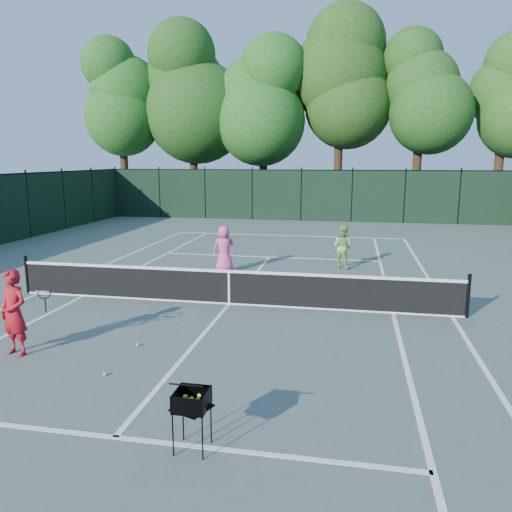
% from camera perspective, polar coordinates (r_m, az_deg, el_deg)
% --- Properties ---
extents(ground, '(90.00, 90.00, 0.00)m').
position_cam_1_polar(ground, '(12.99, -3.08, -5.52)').
color(ground, '#4D5D53').
rests_on(ground, ground).
extents(sideline_doubles_left, '(0.10, 23.77, 0.01)m').
position_cam_1_polar(sideline_doubles_left, '(15.24, -23.58, -3.94)').
color(sideline_doubles_left, white).
rests_on(sideline_doubles_left, ground).
extents(sideline_doubles_right, '(0.10, 23.77, 0.01)m').
position_cam_1_polar(sideline_doubles_right, '(12.87, 21.52, -6.46)').
color(sideline_doubles_right, white).
rests_on(sideline_doubles_right, ground).
extents(sideline_singles_left, '(0.10, 23.77, 0.01)m').
position_cam_1_polar(sideline_singles_left, '(14.52, -19.10, -4.33)').
color(sideline_singles_left, white).
rests_on(sideline_singles_left, ground).
extents(sideline_singles_right, '(0.10, 23.77, 0.01)m').
position_cam_1_polar(sideline_singles_right, '(12.68, 15.39, -6.33)').
color(sideline_singles_right, white).
rests_on(sideline_singles_right, ground).
extents(baseline_far, '(10.97, 0.10, 0.01)m').
position_cam_1_polar(baseline_far, '(24.44, 3.66, 2.35)').
color(baseline_far, white).
rests_on(baseline_far, ground).
extents(service_line_near, '(8.23, 0.10, 0.01)m').
position_cam_1_polar(service_line_near, '(7.43, -15.80, -19.31)').
color(service_line_near, white).
rests_on(service_line_near, ground).
extents(service_line_far, '(8.23, 0.10, 0.01)m').
position_cam_1_polar(service_line_far, '(19.09, 1.55, -0.11)').
color(service_line_far, white).
rests_on(service_line_far, ground).
extents(center_service_line, '(0.10, 12.80, 0.01)m').
position_cam_1_polar(center_service_line, '(12.99, -3.08, -5.51)').
color(center_service_line, white).
rests_on(center_service_line, ground).
extents(tennis_net, '(11.69, 0.09, 1.06)m').
position_cam_1_polar(tennis_net, '(12.87, -3.11, -3.48)').
color(tennis_net, black).
rests_on(tennis_net, ground).
extents(fence_far, '(24.00, 0.05, 3.00)m').
position_cam_1_polar(fence_far, '(30.31, 5.18, 6.87)').
color(fence_far, black).
rests_on(fence_far, ground).
extents(tree_0, '(6.40, 6.40, 13.14)m').
position_cam_1_polar(tree_0, '(37.47, -15.22, 17.55)').
color(tree_0, black).
rests_on(tree_0, ground).
extents(tree_1, '(6.80, 6.80, 13.98)m').
position_cam_1_polar(tree_1, '(36.16, -7.35, 18.93)').
color(tree_1, black).
rests_on(tree_1, ground).
extents(tree_2, '(6.00, 6.00, 12.40)m').
position_cam_1_polar(tree_2, '(34.64, 0.86, 17.76)').
color(tree_2, black).
rests_on(tree_2, ground).
extents(tree_3, '(7.00, 7.00, 14.45)m').
position_cam_1_polar(tree_3, '(34.80, 9.66, 19.71)').
color(tree_3, black).
rests_on(tree_3, ground).
extents(tree_4, '(6.20, 6.20, 12.97)m').
position_cam_1_polar(tree_4, '(34.20, 18.41, 18.01)').
color(tree_4, black).
rests_on(tree_4, ground).
extents(tree_5, '(5.80, 5.80, 12.23)m').
position_cam_1_polar(tree_5, '(35.56, 26.61, 16.43)').
color(tree_5, black).
rests_on(tree_5, ground).
extents(coach, '(1.02, 0.55, 1.66)m').
position_cam_1_polar(coach, '(10.57, -25.91, -5.85)').
color(coach, '#B1141E').
rests_on(coach, ground).
extents(player_pink, '(0.87, 0.69, 1.55)m').
position_cam_1_polar(player_pink, '(16.50, -3.64, 0.82)').
color(player_pink, '#E4508F').
rests_on(player_pink, ground).
extents(player_green, '(0.91, 0.85, 1.49)m').
position_cam_1_polar(player_green, '(17.32, 9.87, 1.07)').
color(player_green, '#8FC060').
rests_on(player_green, ground).
extents(ball_hopper, '(0.55, 0.55, 0.82)m').
position_cam_1_polar(ball_hopper, '(6.66, -7.36, -16.07)').
color(ball_hopper, black).
rests_on(ball_hopper, ground).
extents(loose_ball_near_cart, '(0.07, 0.07, 0.07)m').
position_cam_1_polar(loose_ball_near_cart, '(9.28, -16.88, -12.77)').
color(loose_ball_near_cart, gold).
rests_on(loose_ball_near_cart, ground).
extents(loose_ball_midcourt, '(0.07, 0.07, 0.07)m').
position_cam_1_polar(loose_ball_midcourt, '(10.46, -13.38, -9.82)').
color(loose_ball_midcourt, '#CDF432').
rests_on(loose_ball_midcourt, ground).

